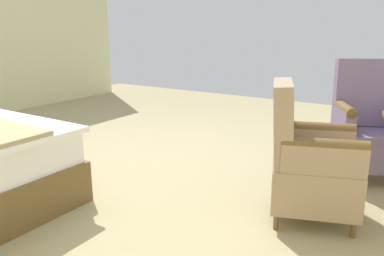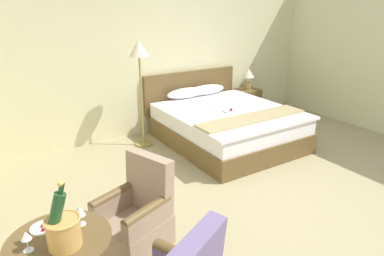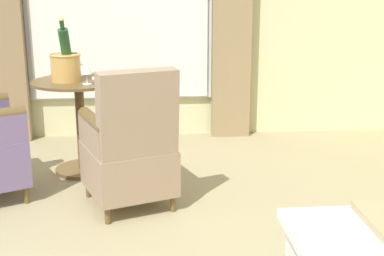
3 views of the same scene
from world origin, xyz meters
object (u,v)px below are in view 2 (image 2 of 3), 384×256
Objects in this scene: floor_lamp_brass at (139,60)px; armchair_by_window at (137,217)px; wine_glass_near_bucket at (80,212)px; snack_plate at (43,228)px; champagne_bucket at (63,228)px; nightstand at (247,104)px; bed at (225,124)px; wine_glass_near_edge at (26,237)px; bedside_lamp at (248,76)px.

armchair_by_window is at bearing -115.67° from floor_lamp_brass.
snack_plate is (-0.24, 0.10, -0.10)m from wine_glass_near_bucket.
champagne_bucket is 0.23m from wine_glass_near_bucket.
nightstand is at bearing 35.82° from champagne_bucket.
bed is at bearing 35.75° from wine_glass_near_bucket.
wine_glass_near_bucket is 0.77m from armchair_by_window.
nightstand is 3.29× the size of snack_plate.
wine_glass_near_edge is (-0.36, -0.10, -0.00)m from wine_glass_near_bucket.
wine_glass_near_bucket is at bearing -21.67° from snack_plate.
nightstand is 4.06× the size of wine_glass_near_edge.
nightstand is at bearing 35.26° from wine_glass_near_bucket.
nightstand is at bearing 36.03° from armchair_by_window.
wine_glass_near_bucket is at bearing -144.74° from nightstand.
floor_lamp_brass is (-2.38, -0.19, 1.11)m from nightstand.
nightstand is 0.62× the size of armchair_by_window.
floor_lamp_brass reaches higher than wine_glass_near_bucket.
armchair_by_window is (0.91, 0.41, -0.44)m from wine_glass_near_edge.
nightstand is at bearing 34.01° from bed.
bed is 2.38× the size of armchair_by_window.
wine_glass_near_edge is (-3.27, -2.19, 0.51)m from bed.
floor_lamp_brass is at bearing 64.33° from armchair_by_window.
bedside_lamp is 4.99m from wine_glass_near_bucket.
champagne_bucket reaches higher than armchair_by_window.
champagne_bucket is at bearing -144.18° from bedside_lamp.
bed is at bearing 37.00° from armchair_by_window.
snack_plate is 0.89m from armchair_by_window.
wine_glass_near_edge is at bearing -146.12° from bedside_lamp.
bedside_lamp is (1.17, 0.79, 0.55)m from bed.
armchair_by_window reaches higher than snack_plate.
armchair_by_window is at bearing -143.00° from bed.
champagne_bucket is 2.63× the size of snack_plate.
nightstand is 5.02m from wine_glass_near_bucket.
wine_glass_near_edge reaches higher than nightstand.
floor_lamp_brass is 11.15× the size of wine_glass_near_bucket.
nightstand is 4.36m from armchair_by_window.
wine_glass_near_bucket reaches higher than wine_glass_near_edge.
armchair_by_window reaches higher than nightstand.
bed is 3.83× the size of nightstand.
bed reaches higher than nightstand.
bed is 1.41m from nightstand.
armchair_by_window is at bearing -143.97° from bedside_lamp.
champagne_bucket is 3.08× the size of wine_glass_near_bucket.
snack_plate is at bearing -164.35° from armchair_by_window.
floor_lamp_brass is 2.82m from armchair_by_window.
wine_glass_near_bucket is at bearing -144.74° from bedside_lamp.
wine_glass_near_edge is 0.81× the size of snack_plate.
bedside_lamp is 5.21m from champagne_bucket.
snack_plate is 0.19× the size of armchair_by_window.
wine_glass_near_bucket is (-1.69, -2.70, -0.56)m from floor_lamp_brass.
bed reaches higher than wine_glass_near_edge.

